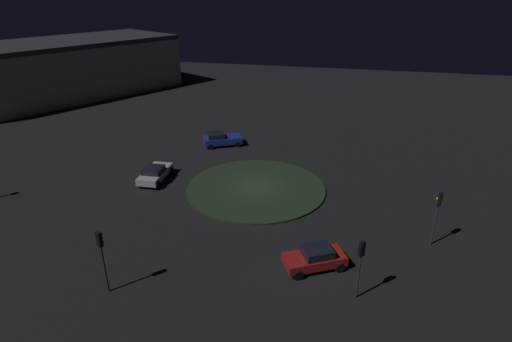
% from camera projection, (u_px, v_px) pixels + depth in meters
% --- Properties ---
extents(ground_plane, '(116.98, 116.98, 0.00)m').
position_uv_depth(ground_plane, '(256.00, 189.00, 36.41)').
color(ground_plane, black).
extents(roundabout_island, '(12.23, 12.23, 0.16)m').
position_uv_depth(roundabout_island, '(256.00, 188.00, 36.38)').
color(roundabout_island, '#263823').
rests_on(roundabout_island, ground_plane).
extents(car_red, '(4.23, 3.37, 1.47)m').
position_uv_depth(car_red, '(315.00, 258.00, 26.05)').
color(car_red, red).
rests_on(car_red, ground_plane).
extents(car_blue, '(4.55, 3.56, 1.51)m').
position_uv_depth(car_blue, '(221.00, 139.00, 45.72)').
color(car_blue, '#1E38A5').
rests_on(car_blue, ground_plane).
extents(car_silver, '(2.26, 4.33, 1.38)m').
position_uv_depth(car_silver, '(155.00, 173.00, 37.66)').
color(car_silver, silver).
rests_on(car_silver, ground_plane).
extents(traffic_light_southeast, '(0.37, 0.39, 3.84)m').
position_uv_depth(traffic_light_southeast, '(360.00, 258.00, 22.72)').
color(traffic_light_southeast, '#2D2D2D').
rests_on(traffic_light_southeast, ground_plane).
extents(traffic_light_east, '(0.39, 0.36, 4.00)m').
position_uv_depth(traffic_light_east, '(438.00, 208.00, 27.51)').
color(traffic_light_east, '#2D2D2D').
rests_on(traffic_light_east, ground_plane).
extents(traffic_light_south, '(0.36, 0.39, 4.09)m').
position_uv_depth(traffic_light_south, '(102.00, 250.00, 23.13)').
color(traffic_light_south, '#2D2D2D').
rests_on(traffic_light_south, ground_plane).
extents(store_building, '(29.12, 36.26, 8.49)m').
position_uv_depth(store_building, '(67.00, 68.00, 65.26)').
color(store_building, '#ADA893').
rests_on(store_building, ground_plane).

